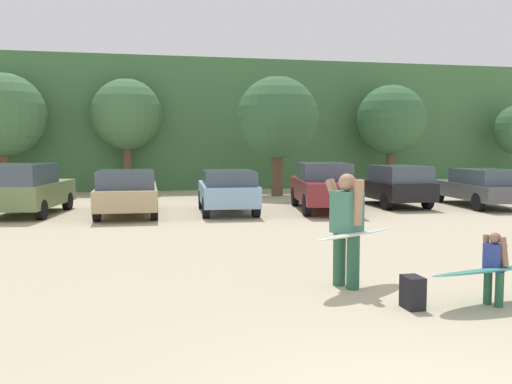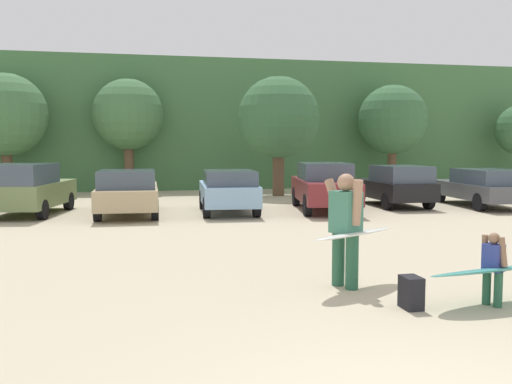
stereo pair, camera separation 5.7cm
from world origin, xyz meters
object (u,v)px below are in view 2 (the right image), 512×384
object	(u,v)px
parked_car_olive_green	(26,188)
backpack_dropped	(411,293)
surfboard_white	(354,234)
parked_car_dark_gray	(483,186)
person_child	(493,265)
parked_car_sky_blue	(228,190)
parked_car_maroon	(324,186)
parked_car_black	(395,185)
surfboard_teal	(490,270)
parked_car_tan	(128,192)
person_adult	(346,223)

from	to	relation	value
parked_car_olive_green	backpack_dropped	bearing A→B (deg)	-139.08
parked_car_olive_green	surfboard_white	distance (m)	12.78
parked_car_dark_gray	person_child	bearing A→B (deg)	151.75
parked_car_olive_green	parked_car_sky_blue	world-z (taller)	parked_car_olive_green
parked_car_maroon	parked_car_black	distance (m)	3.09
parked_car_olive_green	surfboard_white	xyz separation A→B (m)	(6.78, -10.83, -0.01)
parked_car_dark_gray	surfboard_teal	xyz separation A→B (m)	(-7.55, -11.34, -0.25)
person_child	surfboard_white	bearing A→B (deg)	-64.13
parked_car_dark_gray	surfboard_white	world-z (taller)	parked_car_dark_gray
surfboard_white	backpack_dropped	bearing A→B (deg)	74.48
parked_car_black	person_child	distance (m)	12.98
parked_car_sky_blue	surfboard_white	size ratio (longest dim) A/B	2.19
parked_car_tan	parked_car_dark_gray	world-z (taller)	parked_car_tan
parked_car_dark_gray	person_child	distance (m)	13.64
parked_car_sky_blue	backpack_dropped	xyz separation A→B (m)	(0.71, -11.29, -0.55)
parked_car_dark_gray	person_adult	xyz separation A→B (m)	(-9.17, -9.97, 0.27)
parked_car_black	person_adult	distance (m)	12.39
parked_car_dark_gray	surfboard_white	distance (m)	13.50
parked_car_tan	surfboard_teal	size ratio (longest dim) A/B	2.17
parked_car_sky_blue	person_child	xyz separation A→B (m)	(1.89, -11.40, -0.19)
parked_car_dark_gray	surfboard_white	size ratio (longest dim) A/B	2.62
parked_car_black	person_child	world-z (taller)	parked_car_black
parked_car_maroon	backpack_dropped	xyz separation A→B (m)	(-2.63, -11.35, -0.63)
parked_car_tan	parked_car_dark_gray	distance (m)	12.65
surfboard_white	surfboard_teal	world-z (taller)	surfboard_white
parked_car_olive_green	parked_car_maroon	size ratio (longest dim) A/B	0.88
parked_car_sky_blue	parked_car_maroon	bearing A→B (deg)	-84.95
person_adult	person_child	world-z (taller)	person_adult
person_child	backpack_dropped	distance (m)	1.24
parked_car_tan	parked_car_maroon	world-z (taller)	parked_car_maroon
parked_car_olive_green	backpack_dropped	xyz separation A→B (m)	(7.12, -12.07, -0.64)
parked_car_olive_green	surfboard_white	size ratio (longest dim) A/B	2.33
person_adult	surfboard_white	size ratio (longest dim) A/B	0.98
parked_car_olive_green	parked_car_maroon	distance (m)	9.78
parked_car_black	person_child	size ratio (longest dim) A/B	3.83
parked_car_tan	parked_car_maroon	bearing A→B (deg)	-89.01
parked_car_tan	parked_car_sky_blue	size ratio (longest dim) A/B	1.13
person_adult	person_child	bearing A→B (deg)	116.95
parked_car_maroon	surfboard_teal	distance (m)	11.52
parked_car_maroon	parked_car_olive_green	bearing A→B (deg)	95.05
parked_car_olive_green	parked_car_dark_gray	world-z (taller)	parked_car_olive_green
parked_car_dark_gray	surfboard_white	bearing A→B (deg)	143.16
parked_car_black	backpack_dropped	world-z (taller)	parked_car_black
person_adult	surfboard_white	xyz separation A→B (m)	(0.12, -0.06, -0.16)
parked_car_tan	person_child	xyz separation A→B (m)	(5.13, -11.50, -0.18)
parked_car_olive_green	parked_car_tan	world-z (taller)	parked_car_olive_green
person_adult	parked_car_black	bearing A→B (deg)	-141.91
parked_car_black	surfboard_teal	world-z (taller)	parked_car_black
person_child	surfboard_white	world-z (taller)	person_child
person_child	backpack_dropped	bearing A→B (deg)	-27.79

